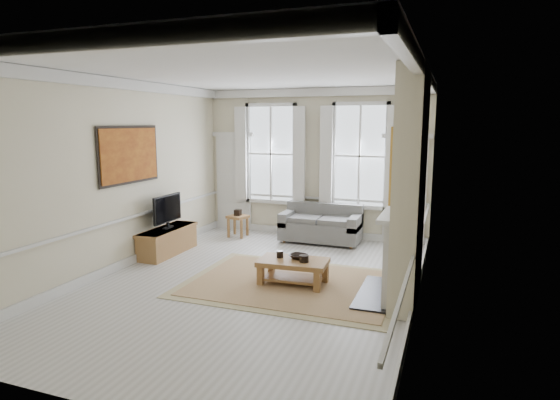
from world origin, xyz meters
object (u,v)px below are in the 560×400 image
at_px(side_table, 238,220).
at_px(coffee_table, 293,265).
at_px(sofa, 321,226).
at_px(tv_stand, 168,241).

bearing_deg(side_table, coffee_table, -49.74).
bearing_deg(sofa, coffee_table, -83.84).
xyz_separation_m(side_table, coffee_table, (2.26, -2.67, -0.05)).
height_order(side_table, tv_stand, tv_stand).
relative_size(sofa, tv_stand, 1.18).
xyz_separation_m(sofa, tv_stand, (-2.66, -2.04, -0.09)).
distance_m(coffee_table, tv_stand, 3.09).
bearing_deg(side_table, sofa, 6.45).
relative_size(side_table, tv_stand, 0.34).
bearing_deg(tv_stand, side_table, 68.65).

